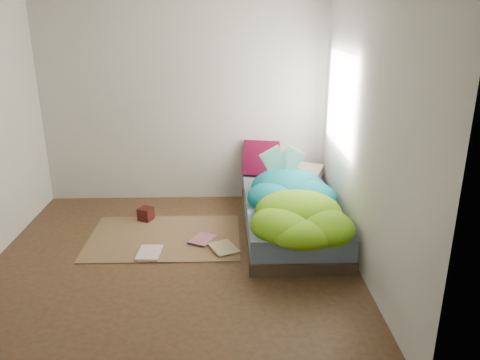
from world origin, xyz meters
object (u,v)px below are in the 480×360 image
Objects in this scene: open_book at (283,151)px; floor_book_a at (138,253)px; pillow_magenta at (261,158)px; wooden_box at (146,214)px; bed at (290,216)px; floor_book_b at (194,238)px.

open_book reaches higher than floor_book_a.
pillow_magenta is at bearing 50.63° from floor_book_a.
open_book is 1.74m from wooden_box.
pillow_magenta is (-0.26, 0.91, 0.39)m from bed.
floor_book_a is at bearing -121.65° from floor_book_b.
open_book is 1.39m from floor_book_b.
open_book is (0.20, -0.54, 0.24)m from pillow_magenta.
wooden_box is at bearing 96.58° from floor_book_a.
open_book is (-0.06, 0.37, 0.64)m from bed.
bed is 7.13× the size of floor_book_b.
open_book is 2.81× the size of wooden_box.
open_book reaches higher than pillow_magenta.
floor_book_a is at bearing -120.35° from pillow_magenta.
pillow_magenta reaches higher than floor_book_a.
open_book is at bearing -57.71° from pillow_magenta.
bed is 1.08m from floor_book_b.
bed is 0.74m from open_book.
pillow_magenta is 1.48m from floor_book_b.
bed is at bearing 21.93° from floor_book_a.
bed is at bearing -83.84° from open_book.
pillow_magenta reaches higher than wooden_box.
pillow_magenta is 1.59m from wooden_box.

